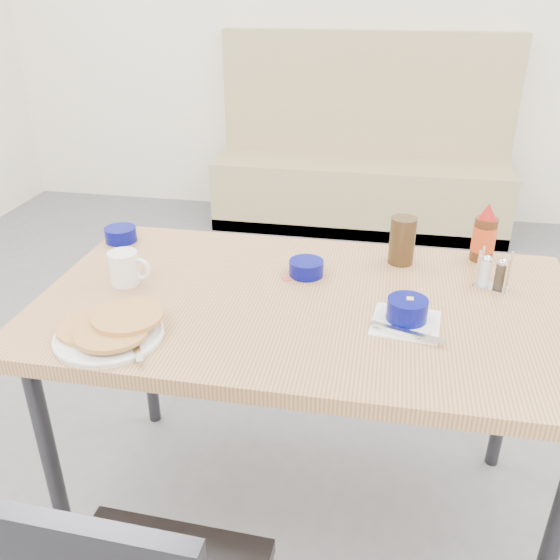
% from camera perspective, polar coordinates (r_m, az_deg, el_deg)
% --- Properties ---
extents(booth_bench, '(1.90, 0.56, 1.22)m').
position_cam_1_polar(booth_bench, '(4.05, 7.78, 10.16)').
color(booth_bench, tan).
rests_on(booth_bench, ground).
extents(dining_table, '(1.40, 0.80, 0.76)m').
position_cam_1_polar(dining_table, '(1.58, 2.56, -3.83)').
color(dining_table, tan).
rests_on(dining_table, ground).
extents(pancake_plate, '(0.25, 0.25, 0.04)m').
position_cam_1_polar(pancake_plate, '(1.44, -16.03, -4.66)').
color(pancake_plate, white).
rests_on(pancake_plate, dining_table).
extents(coffee_mug, '(0.12, 0.08, 0.09)m').
position_cam_1_polar(coffee_mug, '(1.67, -14.65, 1.17)').
color(coffee_mug, white).
rests_on(coffee_mug, dining_table).
extents(grits_setting, '(0.18, 0.19, 0.07)m').
position_cam_1_polar(grits_setting, '(1.46, 12.10, -3.16)').
color(grits_setting, white).
rests_on(grits_setting, dining_table).
extents(creamer_bowl, '(0.10, 0.10, 0.04)m').
position_cam_1_polar(creamer_bowl, '(1.96, -15.08, 4.25)').
color(creamer_bowl, '#040864').
rests_on(creamer_bowl, dining_table).
extents(butter_bowl, '(0.10, 0.10, 0.04)m').
position_cam_1_polar(butter_bowl, '(1.67, 2.54, 1.16)').
color(butter_bowl, '#040864').
rests_on(butter_bowl, dining_table).
extents(amber_tumbler, '(0.08, 0.08, 0.14)m').
position_cam_1_polar(amber_tumbler, '(1.76, 11.68, 3.73)').
color(amber_tumbler, '#362411').
rests_on(amber_tumbler, dining_table).
extents(condiment_caddy, '(0.10, 0.08, 0.11)m').
position_cam_1_polar(condiment_caddy, '(1.69, 19.77, 0.47)').
color(condiment_caddy, silver).
rests_on(condiment_caddy, dining_table).
extents(syrup_bottle, '(0.07, 0.07, 0.18)m').
position_cam_1_polar(syrup_bottle, '(1.84, 19.06, 4.03)').
color(syrup_bottle, '#47230F').
rests_on(syrup_bottle, dining_table).
extents(sugar_wrapper, '(0.04, 0.04, 0.00)m').
position_cam_1_polar(sugar_wrapper, '(1.65, 0.83, 0.13)').
color(sugar_wrapper, '#CA4643').
rests_on(sugar_wrapper, dining_table).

